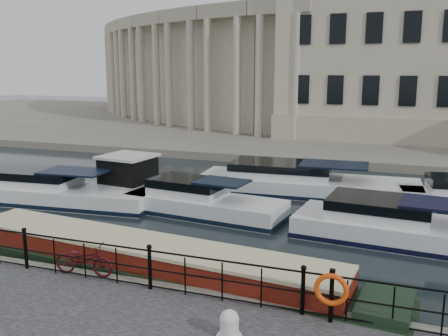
# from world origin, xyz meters

# --- Properties ---
(ground_plane) EXTENTS (160.00, 160.00, 0.00)m
(ground_plane) POSITION_xyz_m (0.00, 0.00, 0.00)
(ground_plane) COLOR black
(ground_plane) RESTS_ON ground
(far_bank) EXTENTS (120.00, 42.00, 0.55)m
(far_bank) POSITION_xyz_m (0.00, 39.00, 0.28)
(far_bank) COLOR #6B665B
(far_bank) RESTS_ON ground_plane
(railing) EXTENTS (24.14, 0.14, 1.22)m
(railing) POSITION_xyz_m (0.00, -2.25, 1.20)
(railing) COLOR black
(railing) RESTS_ON near_quay
(civic_building) EXTENTS (53.55, 31.84, 16.85)m
(civic_building) POSITION_xyz_m (-1.00, 34.71, 7.04)
(civic_building) COLOR #ADA38C
(civic_building) RESTS_ON far_bank
(bicycle) EXTENTS (1.79, 0.76, 0.92)m
(bicycle) POSITION_xyz_m (-2.14, -2.10, 1.01)
(bicycle) COLOR #410B13
(bicycle) RESTS_ON near_quay
(mooring_bollard) EXTENTS (0.56, 0.56, 0.63)m
(mooring_bollard) POSITION_xyz_m (2.74, -3.80, 0.85)
(mooring_bollard) COLOR silver
(mooring_bollard) RESTS_ON near_quay
(life_ring_post) EXTENTS (0.78, 0.20, 1.27)m
(life_ring_post) POSITION_xyz_m (4.67, -2.45, 1.34)
(life_ring_post) COLOR black
(life_ring_post) RESTS_ON near_quay
(narrowboat) EXTENTS (15.48, 3.55, 1.56)m
(narrowboat) POSITION_xyz_m (-1.10, -0.68, 0.37)
(narrowboat) COLOR black
(narrowboat) RESTS_ON ground_plane
(harbour_hut) EXTENTS (3.44, 2.98, 2.19)m
(harbour_hut) POSITION_xyz_m (-6.42, 7.50, 0.95)
(harbour_hut) COLOR #6B665B
(harbour_hut) RESTS_ON ground_plane
(cabin_cruisers) EXTENTS (27.71, 9.49, 1.99)m
(cabin_cruisers) POSITION_xyz_m (0.40, 8.02, 0.37)
(cabin_cruisers) COLOR white
(cabin_cruisers) RESTS_ON ground_plane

